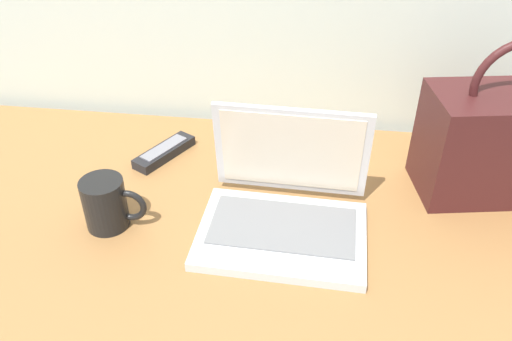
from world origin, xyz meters
The scene contains 5 objects.
desk centered at (0.00, 0.00, 0.01)m, with size 1.60×0.76×0.03m.
laptop centered at (0.11, 0.00, 0.08)m, with size 0.32×0.26×0.22m.
coffee_mug centered at (-0.22, -0.05, 0.08)m, with size 0.12×0.08×0.10m.
remote_control_near centered at (-0.18, 0.20, 0.04)m, with size 0.12×0.16×0.02m.
handbag centered at (0.52, 0.17, 0.15)m, with size 0.32×0.21×0.33m.
Camera 1 is at (0.16, -0.77, 0.70)m, focal length 36.88 mm.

